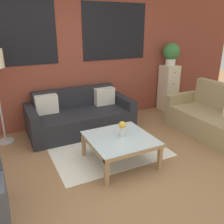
{
  "coord_description": "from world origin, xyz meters",
  "views": [
    {
      "loc": [
        -1.36,
        -2.09,
        1.93
      ],
      "look_at": [
        0.31,
        1.26,
        0.55
      ],
      "focal_mm": 38.0,
      "sensor_mm": 36.0,
      "label": 1
    }
  ],
  "objects_px": {
    "coffee_table": "(120,141)",
    "potted_plant": "(171,53)",
    "couch_dark": "(80,117)",
    "flower_vase": "(122,127)",
    "settee_vintage": "(211,118)",
    "drawer_cabinet": "(168,88)"
  },
  "relations": [
    {
      "from": "coffee_table",
      "to": "potted_plant",
      "type": "bearing_deg",
      "value": 36.25
    },
    {
      "from": "couch_dark",
      "to": "flower_vase",
      "type": "distance_m",
      "value": 1.35
    },
    {
      "from": "settee_vintage",
      "to": "drawer_cabinet",
      "type": "height_order",
      "value": "drawer_cabinet"
    },
    {
      "from": "flower_vase",
      "to": "potted_plant",
      "type": "bearing_deg",
      "value": 36.45
    },
    {
      "from": "drawer_cabinet",
      "to": "coffee_table",
      "type": "bearing_deg",
      "value": -143.75
    },
    {
      "from": "coffee_table",
      "to": "couch_dark",
      "type": "bearing_deg",
      "value": 95.84
    },
    {
      "from": "drawer_cabinet",
      "to": "potted_plant",
      "type": "distance_m",
      "value": 0.81
    },
    {
      "from": "potted_plant",
      "to": "drawer_cabinet",
      "type": "bearing_deg",
      "value": -90.0
    },
    {
      "from": "drawer_cabinet",
      "to": "flower_vase",
      "type": "bearing_deg",
      "value": -143.55
    },
    {
      "from": "couch_dark",
      "to": "drawer_cabinet",
      "type": "distance_m",
      "value": 2.3
    },
    {
      "from": "drawer_cabinet",
      "to": "flower_vase",
      "type": "distance_m",
      "value": 2.6
    },
    {
      "from": "couch_dark",
      "to": "drawer_cabinet",
      "type": "relative_size",
      "value": 1.83
    },
    {
      "from": "settee_vintage",
      "to": "flower_vase",
      "type": "bearing_deg",
      "value": -177.37
    },
    {
      "from": "coffee_table",
      "to": "drawer_cabinet",
      "type": "bearing_deg",
      "value": 36.25
    },
    {
      "from": "couch_dark",
      "to": "coffee_table",
      "type": "height_order",
      "value": "couch_dark"
    },
    {
      "from": "couch_dark",
      "to": "coffee_table",
      "type": "bearing_deg",
      "value": -84.16
    },
    {
      "from": "couch_dark",
      "to": "settee_vintage",
      "type": "distance_m",
      "value": 2.45
    },
    {
      "from": "coffee_table",
      "to": "drawer_cabinet",
      "type": "xyz_separation_m",
      "value": [
        2.14,
        1.57,
        0.19
      ]
    },
    {
      "from": "drawer_cabinet",
      "to": "potted_plant",
      "type": "xyz_separation_m",
      "value": [
        -0.0,
        0.0,
        0.81
      ]
    },
    {
      "from": "settee_vintage",
      "to": "couch_dark",
      "type": "bearing_deg",
      "value": 149.91
    },
    {
      "from": "couch_dark",
      "to": "settee_vintage",
      "type": "xyz_separation_m",
      "value": [
        2.12,
        -1.23,
        0.03
      ]
    },
    {
      "from": "couch_dark",
      "to": "flower_vase",
      "type": "relative_size",
      "value": 8.47
    }
  ]
}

